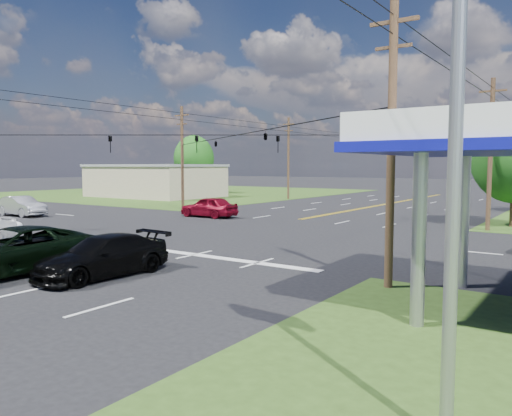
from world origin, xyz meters
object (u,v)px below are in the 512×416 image
Objects in this scene: pole_left_far at (288,157)px; suv_black at (103,256)px; pole_nw at (182,157)px; tree_far_l at (194,159)px; sedan_silver at (21,206)px; pole_se at (391,140)px; pickup_dkgreen at (14,251)px; retail_nw at (155,182)px; pole_ne at (490,153)px.

suv_black is at bearing -67.99° from pole_left_far.
suv_black is at bearing -53.17° from pole_nw.
tree_far_l reaches higher than sedan_silver.
tree_far_l is (-45.00, 41.00, 0.28)m from pole_se.
suv_black is 1.07× the size of sedan_silver.
pole_left_far is 45.12m from pickup_dkgreen.
pickup_dkgreen reaches higher than sedan_silver.
pole_se is at bearing -35.79° from retail_nw.
pole_nw is 0.95× the size of pole_left_far.
suv_black is at bearing -112.72° from pole_ne.
retail_nw is 1.83× the size of tree_far_l.
pole_se is 1.81× the size of suv_black.
pole_se is 14.38m from pickup_dkgreen.
pole_se is at bearing -54.90° from pole_left_far.
suv_black is (-9.32, -22.26, -4.15)m from pole_ne.
pole_se and pole_ne have the same top height.
pole_nw reaches higher than suv_black.
pickup_dkgreen is 3.55m from suv_black.
pole_ne is at bearing -70.49° from sedan_silver.
pickup_dkgreen is at bearing -117.67° from pole_ne.
pole_ne is 24.49m from suv_black.
pole_nw reaches higher than sedan_silver.
tree_far_l is at bearing 129.56° from pole_nw.
pole_nw is (-26.00, 18.00, 0.00)m from pole_se.
retail_nw reaches higher than suv_black.
tree_far_l reaches higher than retail_nw.
retail_nw is at bearing 136.73° from suv_black.
sedan_silver is (-20.62, 12.33, -0.07)m from pickup_dkgreen.
sedan_silver reaches higher than suv_black.
suv_black is at bearing -46.32° from retail_nw.
tree_far_l is 36.76m from sedan_silver.
pole_left_far is 1.15× the size of tree_far_l.
tree_far_l is at bearing 131.30° from suv_black.
suv_black is (33.68, -35.26, -1.24)m from retail_nw.
pole_nw is at bearing 180.00° from pole_ne.
sedan_silver is at bearing -160.83° from pole_ne.
sedan_silver is at bearing 150.41° from pickup_dkgreen.
pole_se is at bearing -42.34° from tree_far_l.
pickup_dkgreen is (-12.50, -5.84, -4.04)m from pole_se.
retail_nw is 1.68× the size of pole_se.
pickup_dkgreen is (32.50, -46.84, -4.32)m from tree_far_l.
pole_se reaches higher than retail_nw.
pole_se is 1.50× the size of pickup_dkgreen.
tree_far_l is at bearing 137.66° from pole_se.
pole_left_far reaches higher than tree_far_l.
pole_se is 45.22m from pole_left_far.
pickup_dkgreen is 1.28× the size of sedan_silver.
retail_nw is 21.60m from pole_nw.
pole_se is 1.93× the size of sedan_silver.
suv_black is at bearing -113.98° from sedan_silver.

